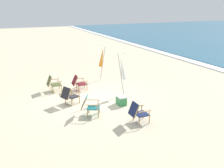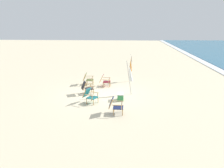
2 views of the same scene
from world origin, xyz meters
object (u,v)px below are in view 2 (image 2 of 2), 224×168
Objects in this scene: beach_chair_far_center at (104,80)px; beach_chair_back_left at (115,105)px; beach_chair_back_right at (88,79)px; cooler_box at (121,97)px; beach_chair_front_left at (90,95)px; beach_chair_mid_center at (87,87)px; umbrella_furled_orange at (131,64)px; umbrella_furled_white at (130,72)px.

beach_chair_back_left is at bearing 11.37° from beach_chair_far_center.
beach_chair_far_center is 0.98× the size of beach_chair_back_right.
cooler_box is (2.68, 1.16, -0.23)m from beach_chair_far_center.
beach_chair_front_left is at bearing -134.25° from beach_chair_back_left.
beach_chair_mid_center is at bearing -147.26° from beach_chair_back_left.
beach_chair_back_right is at bearing -73.46° from umbrella_furled_orange.
umbrella_furled_white is at bearing 152.93° from cooler_box.
beach_chair_back_left is 2.00m from beach_chair_front_left.
beach_chair_mid_center is 3.44m from beach_chair_back_left.
beach_chair_far_center is at bearing 151.18° from beach_chair_mid_center.
beach_chair_front_left is (-1.40, -1.44, -0.00)m from beach_chair_back_left.
cooler_box is at bearing -9.53° from umbrella_furled_orange.
beach_chair_far_center is at bearing -54.49° from umbrella_furled_orange.
beach_chair_front_left is 2.86m from umbrella_furled_white.
beach_chair_back_right is 0.38× the size of umbrella_furled_white.
beach_chair_far_center is 3.23m from beach_chair_front_left.
umbrella_furled_orange is (-5.90, 0.90, 0.90)m from beach_chair_back_left.
umbrella_furled_orange reaches higher than beach_chair_front_left.
umbrella_furled_white is at bearing 91.37° from beach_chair_mid_center.
beach_chair_back_left is 1.02× the size of beach_chair_far_center.
umbrella_furled_white is (2.03, 2.92, 0.95)m from beach_chair_back_right.
umbrella_furled_orange reaches higher than cooler_box.
beach_chair_back_left is at bearing -14.54° from umbrella_furled_white.
beach_chair_back_left and beach_chair_back_right have the same top height.
umbrella_furled_white is (-1.56, 2.20, 0.95)m from beach_chair_front_left.
beach_chair_back_left is 4.68m from beach_chair_far_center.
cooler_box is (3.08, 2.39, -0.23)m from beach_chair_back_right.
beach_chair_front_left is 0.45× the size of umbrella_furled_orange.
cooler_box is (-1.91, 0.23, -0.23)m from beach_chair_back_left.
beach_chair_back_left is at bearing -6.94° from cooler_box.
beach_chair_far_center is 2.42m from umbrella_furled_orange.
beach_chair_back_left is 1.00× the size of beach_chair_back_right.
beach_chair_far_center is at bearing -156.69° from cooler_box.
umbrella_furled_orange is at bearing 137.41° from beach_chair_mid_center.
beach_chair_mid_center is 1.78× the size of cooler_box.
umbrella_furled_orange is at bearing 125.51° from beach_chair_far_center.
beach_chair_back_left is at bearing 23.35° from beach_chair_back_right.
beach_chair_far_center is 1.63× the size of cooler_box.
beach_chair_back_right is at bearing -156.65° from beach_chair_back_left.
beach_chair_back_right reaches higher than beach_chair_mid_center.
beach_chair_mid_center is 1.55m from beach_chair_front_left.
beach_chair_mid_center is 4.18m from umbrella_furled_orange.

